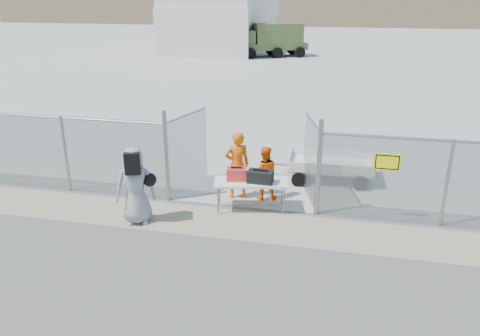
% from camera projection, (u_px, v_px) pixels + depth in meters
% --- Properties ---
extents(ground, '(160.00, 160.00, 0.00)m').
position_uv_depth(ground, '(221.00, 243.00, 10.59)').
color(ground, '#505050').
extents(tarmac_inside, '(160.00, 80.00, 0.01)m').
position_uv_depth(tarmac_inside, '(324.00, 48.00, 48.98)').
color(tarmac_inside, '#A6A5A2').
rests_on(tarmac_inside, ground).
extents(dirt_strip, '(44.00, 1.60, 0.01)m').
position_uv_depth(dirt_strip, '(231.00, 223.00, 11.50)').
color(dirt_strip, gray).
rests_on(dirt_strip, ground).
extents(chain_link_fence, '(40.00, 0.20, 2.20)m').
position_uv_depth(chain_link_fence, '(240.00, 168.00, 12.04)').
color(chain_link_fence, gray).
rests_on(chain_link_fence, ground).
extents(quonset_hangar, '(9.00, 18.00, 8.00)m').
position_uv_depth(quonset_hangar, '(226.00, 8.00, 47.81)').
color(quonset_hangar, silver).
rests_on(quonset_hangar, ground).
extents(folding_table, '(2.00, 1.15, 0.80)m').
position_uv_depth(folding_table, '(251.00, 195.00, 12.13)').
color(folding_table, silver).
rests_on(folding_table, ground).
extents(orange_bag, '(0.56, 0.43, 0.32)m').
position_uv_depth(orange_bag, '(237.00, 174.00, 12.04)').
color(orange_bag, red).
rests_on(orange_bag, folding_table).
extents(black_duffel, '(0.66, 0.41, 0.31)m').
position_uv_depth(black_duffel, '(260.00, 177.00, 11.88)').
color(black_duffel, black).
rests_on(black_duffel, folding_table).
extents(security_worker_left, '(0.81, 0.69, 1.89)m').
position_uv_depth(security_worker_left, '(237.00, 165.00, 12.70)').
color(security_worker_left, orange).
rests_on(security_worker_left, ground).
extents(security_worker_right, '(0.83, 0.71, 1.50)m').
position_uv_depth(security_worker_right, '(264.00, 173.00, 12.68)').
color(security_worker_right, orange).
rests_on(security_worker_right, ground).
extents(visitor, '(1.10, 0.90, 1.94)m').
position_uv_depth(visitor, '(135.00, 186.00, 11.27)').
color(visitor, gray).
rests_on(visitor, ground).
extents(utility_trailer, '(3.31, 1.79, 0.79)m').
position_uv_depth(utility_trailer, '(330.00, 167.00, 14.10)').
color(utility_trailer, silver).
rests_on(utility_trailer, ground).
extents(military_truck, '(6.42, 4.49, 2.88)m').
position_uv_depth(military_truck, '(272.00, 40.00, 41.62)').
color(military_truck, '#4D5C2F').
rests_on(military_truck, ground).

